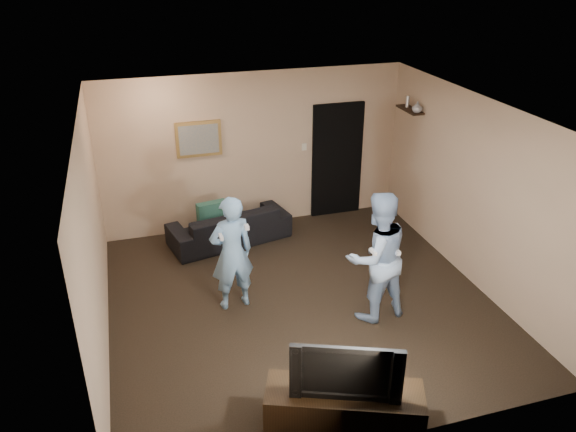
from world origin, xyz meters
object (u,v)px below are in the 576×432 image
object	(u,v)px
tv_console	(344,412)
television	(346,366)
wii_player_right	(377,257)
sofa	(229,225)
wii_player_left	(232,253)

from	to	relation	value
tv_console	television	size ratio (longest dim) A/B	1.45
television	wii_player_right	bearing A→B (deg)	79.33
television	wii_player_right	distance (m)	2.04
sofa	television	xyz separation A→B (m)	(0.28, -4.24, 0.54)
sofa	tv_console	distance (m)	4.25
television	wii_player_right	size ratio (longest dim) A/B	0.60
tv_console	wii_player_left	bearing A→B (deg)	125.34
sofa	wii_player_left	size ratio (longest dim) A/B	1.22
sofa	wii_player_right	bearing A→B (deg)	106.11
tv_console	wii_player_left	distance (m)	2.58
wii_player_right	tv_console	bearing A→B (deg)	-122.57
wii_player_left	television	bearing A→B (deg)	-76.56
sofa	television	bearing A→B (deg)	81.30
wii_player_left	wii_player_right	xyz separation A→B (m)	(1.68, -0.73, 0.07)
tv_console	wii_player_left	xyz separation A→B (m)	(-0.59, 2.45, 0.54)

